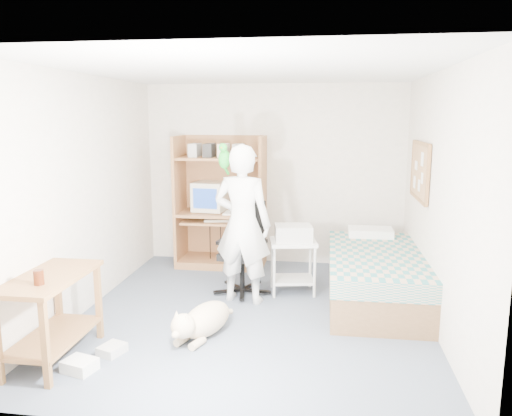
{
  "coord_description": "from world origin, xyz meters",
  "views": [
    {
      "loc": [
        0.73,
        -4.92,
        2.06
      ],
      "look_at": [
        -0.04,
        0.51,
        1.05
      ],
      "focal_mm": 35.0,
      "sensor_mm": 36.0,
      "label": 1
    }
  ],
  "objects_px": {
    "office_chair": "(244,260)",
    "person": "(243,224)",
    "computer_hutch": "(222,207)",
    "side_desk": "(51,304)",
    "bed": "(375,276)",
    "dog": "(203,320)",
    "printer_cart": "(293,258)"
  },
  "relations": [
    {
      "from": "person",
      "to": "dog",
      "type": "distance_m",
      "value": 1.23
    },
    {
      "from": "computer_hutch",
      "to": "dog",
      "type": "relative_size",
      "value": 1.91
    },
    {
      "from": "computer_hutch",
      "to": "printer_cart",
      "type": "height_order",
      "value": "computer_hutch"
    },
    {
      "from": "dog",
      "to": "printer_cart",
      "type": "height_order",
      "value": "printer_cart"
    },
    {
      "from": "person",
      "to": "printer_cart",
      "type": "relative_size",
      "value": 2.79
    },
    {
      "from": "office_chair",
      "to": "printer_cart",
      "type": "bearing_deg",
      "value": 13.8
    },
    {
      "from": "bed",
      "to": "side_desk",
      "type": "bearing_deg",
      "value": -147.5
    },
    {
      "from": "bed",
      "to": "printer_cart",
      "type": "height_order",
      "value": "bed"
    },
    {
      "from": "bed",
      "to": "dog",
      "type": "bearing_deg",
      "value": -144.66
    },
    {
      "from": "side_desk",
      "to": "office_chair",
      "type": "relative_size",
      "value": 0.94
    },
    {
      "from": "bed",
      "to": "office_chair",
      "type": "height_order",
      "value": "office_chair"
    },
    {
      "from": "bed",
      "to": "person",
      "type": "xyz_separation_m",
      "value": [
        -1.48,
        -0.23,
        0.6
      ]
    },
    {
      "from": "computer_hutch",
      "to": "person",
      "type": "height_order",
      "value": "computer_hutch"
    },
    {
      "from": "side_desk",
      "to": "printer_cart",
      "type": "distance_m",
      "value": 2.72
    },
    {
      "from": "dog",
      "to": "office_chair",
      "type": "bearing_deg",
      "value": 102.17
    },
    {
      "from": "computer_hutch",
      "to": "dog",
      "type": "bearing_deg",
      "value": -82.49
    },
    {
      "from": "bed",
      "to": "side_desk",
      "type": "relative_size",
      "value": 2.02
    },
    {
      "from": "office_chair",
      "to": "person",
      "type": "xyz_separation_m",
      "value": [
        0.04,
        -0.31,
        0.5
      ]
    },
    {
      "from": "bed",
      "to": "person",
      "type": "height_order",
      "value": "person"
    },
    {
      "from": "side_desk",
      "to": "office_chair",
      "type": "xyz_separation_m",
      "value": [
        1.33,
        1.9,
        -0.11
      ]
    },
    {
      "from": "computer_hutch",
      "to": "printer_cart",
      "type": "distance_m",
      "value": 1.51
    },
    {
      "from": "side_desk",
      "to": "person",
      "type": "relative_size",
      "value": 0.57
    },
    {
      "from": "computer_hutch",
      "to": "printer_cart",
      "type": "relative_size",
      "value": 2.84
    },
    {
      "from": "bed",
      "to": "office_chair",
      "type": "distance_m",
      "value": 1.52
    },
    {
      "from": "bed",
      "to": "person",
      "type": "relative_size",
      "value": 1.14
    },
    {
      "from": "office_chair",
      "to": "computer_hutch",
      "type": "bearing_deg",
      "value": 124.42
    },
    {
      "from": "computer_hutch",
      "to": "person",
      "type": "xyz_separation_m",
      "value": [
        0.52,
        -1.35,
        0.06
      ]
    },
    {
      "from": "person",
      "to": "dog",
      "type": "relative_size",
      "value": 1.88
    },
    {
      "from": "bed",
      "to": "side_desk",
      "type": "xyz_separation_m",
      "value": [
        -2.85,
        -1.82,
        0.21
      ]
    },
    {
      "from": "bed",
      "to": "dog",
      "type": "relative_size",
      "value": 2.14
    },
    {
      "from": "person",
      "to": "dog",
      "type": "bearing_deg",
      "value": 86.86
    },
    {
      "from": "dog",
      "to": "bed",
      "type": "bearing_deg",
      "value": 55.43
    }
  ]
}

